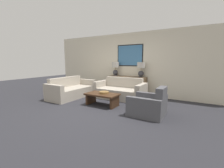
# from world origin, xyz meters

# --- Properties ---
(ground_plane) EXTENTS (20.00, 20.00, 0.00)m
(ground_plane) POSITION_xyz_m (0.00, 0.00, 0.00)
(ground_plane) COLOR #28282D
(back_wall) EXTENTS (8.02, 0.12, 2.65)m
(back_wall) POSITION_xyz_m (0.00, 2.53, 1.33)
(back_wall) COLOR beige
(back_wall) RESTS_ON ground_plane
(console_table) EXTENTS (1.63, 0.36, 0.81)m
(console_table) POSITION_xyz_m (0.00, 2.27, 0.41)
(console_table) COLOR brown
(console_table) RESTS_ON ground_plane
(table_lamp_left) EXTENTS (0.32, 0.32, 0.60)m
(table_lamp_left) POSITION_xyz_m (-0.60, 2.27, 1.17)
(table_lamp_left) COLOR #333338
(table_lamp_left) RESTS_ON console_table
(table_lamp_right) EXTENTS (0.32, 0.32, 0.60)m
(table_lamp_right) POSITION_xyz_m (0.60, 2.27, 1.17)
(table_lamp_right) COLOR #333338
(table_lamp_right) RESTS_ON console_table
(couch_by_back_wall) EXTENTS (1.96, 0.92, 0.80)m
(couch_by_back_wall) POSITION_xyz_m (0.00, 1.60, 0.28)
(couch_by_back_wall) COLOR #ADA393
(couch_by_back_wall) RESTS_ON ground_plane
(couch_by_side) EXTENTS (0.92, 1.96, 0.80)m
(couch_by_side) POSITION_xyz_m (-1.82, 0.76, 0.28)
(couch_by_side) COLOR #ADA393
(couch_by_side) RESTS_ON ground_plane
(coffee_table) EXTENTS (1.08, 0.62, 0.40)m
(coffee_table) POSITION_xyz_m (-0.07, 0.45, 0.29)
(coffee_table) COLOR #3D2616
(coffee_table) RESTS_ON ground_plane
(decorative_bowl) EXTENTS (0.32, 0.32, 0.07)m
(decorative_bowl) POSITION_xyz_m (-0.02, 0.49, 0.43)
(decorative_bowl) COLOR olive
(decorative_bowl) RESTS_ON coffee_table
(armchair_near_back_wall) EXTENTS (0.91, 0.85, 0.80)m
(armchair_near_back_wall) POSITION_xyz_m (1.53, 0.35, 0.26)
(armchair_near_back_wall) COLOR #4C4C51
(armchair_near_back_wall) RESTS_ON ground_plane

